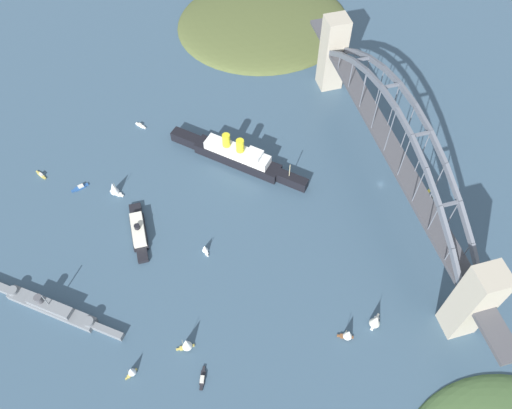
{
  "coord_description": "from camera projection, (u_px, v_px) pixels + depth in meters",
  "views": [
    {
      "loc": [
        -160.48,
        123.1,
        244.72
      ],
      "look_at": [
        0.0,
        78.66,
        8.0
      ],
      "focal_mm": 35.64,
      "sensor_mm": 36.0,
      "label": 1
    }
  ],
  "objects": [
    {
      "name": "small_boat_2",
      "position": [
        376.0,
        320.0,
        252.78
      ],
      "size": [
        8.55,
        8.49,
        10.12
      ],
      "color": "silver",
      "rests_on": "ground"
    },
    {
      "name": "small_boat_1",
      "position": [
        348.0,
        334.0,
        249.44
      ],
      "size": [
        5.83,
        7.94,
        8.63
      ],
      "color": "brown",
      "rests_on": "ground"
    },
    {
      "name": "small_boat_7",
      "position": [
        202.0,
        379.0,
        240.22
      ],
      "size": [
        11.08,
        5.16,
        2.22
      ],
      "color": "black",
      "rests_on": "ground"
    },
    {
      "name": "small_boat_9",
      "position": [
        186.0,
        344.0,
        245.74
      ],
      "size": [
        5.04,
        9.09,
        10.65
      ],
      "color": "gold",
      "rests_on": "ground"
    },
    {
      "name": "harbor_arch_bridge",
      "position": [
        391.0,
        152.0,
        283.93
      ],
      "size": [
        246.6,
        14.75,
        65.19
      ],
      "color": "#ADA38E",
      "rests_on": "ground"
    },
    {
      "name": "small_boat_6",
      "position": [
        141.0,
        125.0,
        335.19
      ],
      "size": [
        7.3,
        6.34,
        1.88
      ],
      "color": "silver",
      "rests_on": "ground"
    },
    {
      "name": "small_boat_8",
      "position": [
        114.0,
        188.0,
        299.81
      ],
      "size": [
        7.96,
        8.35,
        11.03
      ],
      "color": "silver",
      "rests_on": "ground"
    },
    {
      "name": "harbor_ferry_steamer",
      "position": [
        138.0,
        231.0,
        285.79
      ],
      "size": [
        39.64,
        8.46,
        8.17
      ],
      "color": "black",
      "rests_on": "ground"
    },
    {
      "name": "small_boat_5",
      "position": [
        41.0,
        175.0,
        311.07
      ],
      "size": [
        8.19,
        5.99,
        2.1
      ],
      "color": "gold",
      "rests_on": "ground"
    },
    {
      "name": "seaplane_taxiing_near_bridge",
      "position": [
        426.0,
        197.0,
        299.71
      ],
      "size": [
        8.55,
        9.38,
        4.89
      ],
      "color": "#B7B7B2",
      "rests_on": "ground"
    },
    {
      "name": "headland_east_shore",
      "position": [
        267.0,
        24.0,
        399.33
      ],
      "size": [
        124.06,
        135.75,
        17.49
      ],
      "color": "#4C562D",
      "rests_on": "ground"
    },
    {
      "name": "ocean_liner",
      "position": [
        237.0,
        156.0,
        313.12
      ],
      "size": [
        68.31,
        73.4,
        21.1
      ],
      "color": "black",
      "rests_on": "ground"
    },
    {
      "name": "ground_plane",
      "position": [
        381.0,
        184.0,
        308.04
      ],
      "size": [
        1400.0,
        1400.0,
        0.0
      ],
      "primitive_type": "plane",
      "color": "#385166"
    },
    {
      "name": "small_boat_3",
      "position": [
        205.0,
        249.0,
        278.3
      ],
      "size": [
        6.26,
        3.98,
        6.77
      ],
      "color": "silver",
      "rests_on": "ground"
    },
    {
      "name": "naval_cruiser",
      "position": [
        50.0,
        307.0,
        258.93
      ],
      "size": [
        53.07,
        68.55,
        16.75
      ],
      "color": "slate",
      "rests_on": "ground"
    },
    {
      "name": "small_boat_0",
      "position": [
        131.0,
        371.0,
        239.62
      ],
      "size": [
        5.24,
        6.5,
        7.42
      ],
      "color": "gold",
      "rests_on": "ground"
    },
    {
      "name": "small_boat_4",
      "position": [
        80.0,
        187.0,
        305.7
      ],
      "size": [
        4.8,
        10.6,
        1.97
      ],
      "color": "#234C8C",
      "rests_on": "ground"
    }
  ]
}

